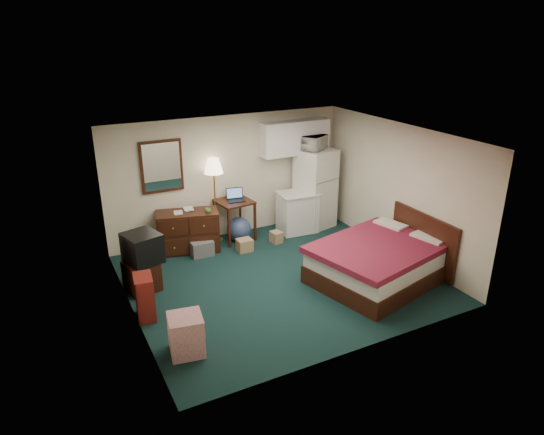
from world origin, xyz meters
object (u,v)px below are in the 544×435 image
dresser (188,231)px  kitchen_counter (297,213)px  floor_lamp (215,200)px  tv_stand (142,276)px  bed (378,263)px  desk (235,220)px  suitcase (145,297)px  fridge (315,188)px

dresser → kitchen_counter: bearing=11.7°
floor_lamp → tv_stand: size_ratio=3.21×
bed → floor_lamp: bearing=109.4°
desk → suitcase: size_ratio=1.21×
kitchen_counter → tv_stand: (-3.54, -0.97, -0.17)m
dresser → bed: size_ratio=0.56×
floor_lamp → fridge: (2.21, -0.23, -0.01)m
floor_lamp → fridge: 2.22m
bed → suitcase: 3.89m
bed → kitchen_counter: bearing=79.6°
kitchen_counter → bed: 2.53m
fridge → bed: size_ratio=0.81×
fridge → bed: bearing=-111.2°
kitchen_counter → tv_stand: kitchen_counter is taller
fridge → tv_stand: (-4.04, -1.08, -0.61)m
dresser → tv_stand: (-1.17, -1.10, -0.15)m
tv_stand → fridge: bearing=4.9°
tv_stand → floor_lamp: bearing=25.6°
fridge → bed: fridge is taller
tv_stand → suitcase: 0.90m
floor_lamp → suitcase: bearing=-132.1°
bed → suitcase: size_ratio=3.04×
dresser → fridge: 2.90m
desk → floor_lamp: bearing=154.8°
desk → bed: desk is taller
desk → suitcase: 3.12m
suitcase → kitchen_counter: bearing=34.7°
desk → suitcase: bearing=-145.4°
floor_lamp → tv_stand: 2.33m
bed → suitcase: (-3.83, 0.68, 0.01)m
dresser → floor_lamp: bearing=32.3°
kitchen_counter → tv_stand: size_ratio=1.54×
desk → kitchen_counter: desk is taller
desk → fridge: (1.85, -0.11, 0.44)m
suitcase → fridge: bearing=33.1°
tv_stand → suitcase: size_ratio=0.78×
fridge → bed: 2.71m
floor_lamp → tv_stand: (-1.83, -1.31, -0.62)m
desk → bed: (1.50, -2.75, -0.08)m
fridge → bed: (-0.35, -2.63, -0.52)m
fridge → suitcase: (-4.19, -1.96, -0.51)m
desk → fridge: fridge is taller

